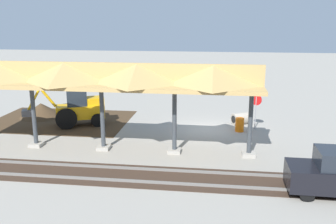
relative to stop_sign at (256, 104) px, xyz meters
name	(u,v)px	position (x,y,z in m)	size (l,w,h in m)	color
ground_plane	(208,129)	(3.08, 0.52, -1.72)	(120.00, 120.00, 0.00)	gray
dirt_work_zone	(61,121)	(13.72, -0.27, -1.72)	(9.77, 7.00, 0.01)	#42301E
platform_canopy	(101,76)	(8.82, 5.22, 2.45)	(17.25, 3.20, 4.90)	#9E998E
rail_tracks	(203,179)	(3.08, 8.65, -1.69)	(60.00, 2.58, 0.15)	slate
stop_sign	(256,104)	(0.00, 0.00, 0.00)	(0.67, 0.41, 2.38)	gray
backhoe	(78,107)	(11.97, 0.69, -0.46)	(5.35, 3.12, 2.82)	orange
dirt_mound	(42,117)	(15.60, -1.18, -1.72)	(6.39, 6.39, 2.05)	#42301E
concrete_pipe	(241,119)	(0.88, -1.06, -1.32)	(1.41, 1.27, 0.81)	#9E9384
traffic_barrel	(240,125)	(1.04, 0.71, -1.27)	(0.56, 0.56, 0.90)	orange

